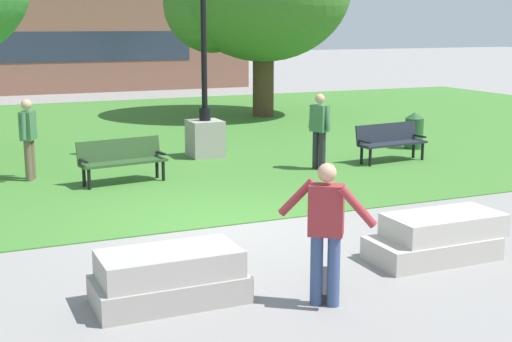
# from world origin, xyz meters

# --- Properties ---
(ground_plane) EXTENTS (140.00, 140.00, 0.00)m
(ground_plane) POSITION_xyz_m (0.00, 0.00, 0.00)
(ground_plane) COLOR gray
(grass_lawn) EXTENTS (40.00, 20.00, 0.02)m
(grass_lawn) POSITION_xyz_m (0.00, 10.00, 0.01)
(grass_lawn) COLOR #3D752D
(grass_lawn) RESTS_ON ground
(concrete_block_center) EXTENTS (1.80, 0.90, 0.64)m
(concrete_block_center) POSITION_xyz_m (-1.81, -2.75, 0.31)
(concrete_block_center) COLOR #9E9991
(concrete_block_center) RESTS_ON ground
(concrete_block_left) EXTENTS (1.92, 0.90, 0.64)m
(concrete_block_left) POSITION_xyz_m (2.12, -2.71, 0.31)
(concrete_block_left) COLOR #B2ADA3
(concrete_block_left) RESTS_ON ground
(person_skateboarder) EXTENTS (0.84, 1.01, 1.71)m
(person_skateboarder) POSITION_xyz_m (-0.16, -3.58, 0.97)
(person_skateboarder) COLOR #384C7A
(person_skateboarder) RESTS_ON ground
(skateboard) EXTENTS (0.62, 1.01, 0.14)m
(skateboard) POSITION_xyz_m (0.08, -3.17, 0.09)
(skateboard) COLOR black
(skateboard) RESTS_ON ground
(park_bench_near_left) EXTENTS (1.86, 0.77, 0.90)m
(park_bench_near_left) POSITION_xyz_m (-0.83, 3.84, 0.54)
(park_bench_near_left) COLOR #284723
(park_bench_near_left) RESTS_ON grass_lawn
(park_bench_near_right) EXTENTS (1.85, 0.72, 0.90)m
(park_bench_near_right) POSITION_xyz_m (5.59, 3.59, 0.54)
(park_bench_near_right) COLOR #1E232D
(park_bench_near_right) RESTS_ON grass_lawn
(lamp_post_center) EXTENTS (1.32, 0.80, 5.13)m
(lamp_post_center) POSITION_xyz_m (1.75, 5.97, 1.06)
(lamp_post_center) COLOR gray
(lamp_post_center) RESTS_ON grass_lawn
(trash_bin) EXTENTS (0.49, 0.49, 0.96)m
(trash_bin) POSITION_xyz_m (7.20, 4.86, 0.50)
(trash_bin) COLOR #234C28
(trash_bin) RESTS_ON grass_lawn
(person_bystander_near_lawn) EXTENTS (0.36, 0.61, 1.71)m
(person_bystander_near_lawn) POSITION_xyz_m (3.58, 3.45, 0.98)
(person_bystander_near_lawn) COLOR #28282D
(person_bystander_near_lawn) RESTS_ON grass_lawn
(person_bystander_far_lawn) EXTENTS (0.39, 0.70, 1.71)m
(person_bystander_far_lawn) POSITION_xyz_m (-2.55, 4.88, 0.98)
(person_bystander_far_lawn) COLOR brown
(person_bystander_far_lawn) RESTS_ON grass_lawn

